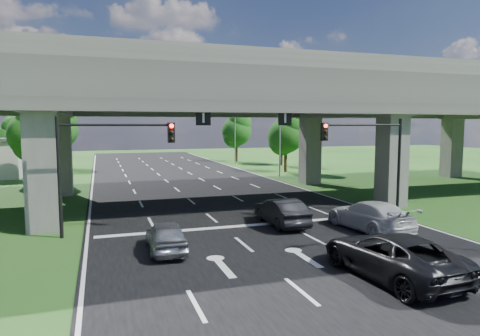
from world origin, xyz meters
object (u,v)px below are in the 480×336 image
streetlight_beyond (232,123)px  car_white (369,216)px  signal_left (105,153)px  car_trailing (392,255)px  signal_right (371,148)px  car_dark (281,212)px  streetlight_far (277,123)px  car_silver (166,236)px

streetlight_beyond → car_white: streetlight_beyond is taller
signal_left → car_white: bearing=-14.7°
car_white → car_trailing: (-3.43, -6.27, 0.03)m
signal_right → car_white: signal_right is taller
streetlight_beyond → car_white: 40.11m
streetlight_beyond → car_trailing: 46.77m
car_dark → streetlight_beyond: bearing=-102.7°
car_white → car_trailing: bearing=56.5°
signal_right → car_trailing: size_ratio=1.02×
streetlight_far → car_dark: streetlight_far is taller
car_silver → car_white: 10.81m
signal_right → car_dark: bearing=-171.6°
signal_left → car_trailing: (9.80, -9.72, -3.34)m
car_dark → car_trailing: 8.80m
signal_left → car_dark: signal_left is taller
car_dark → car_trailing: bearing=94.0°
streetlight_beyond → car_trailing: (-8.13, -45.78, -5.00)m
car_silver → car_white: car_white is taller
car_white → signal_left: bearing=-19.5°
signal_left → streetlight_beyond: (17.92, 36.06, 1.66)m
signal_right → car_silver: size_ratio=1.50×
streetlight_far → streetlight_beyond: 16.00m
car_white → car_dark: bearing=-37.2°
streetlight_beyond → car_dark: size_ratio=2.19×
signal_right → streetlight_beyond: (2.27, 36.06, 1.66)m
signal_left → streetlight_beyond: streetlight_beyond is taller
streetlight_beyond → car_silver: streetlight_beyond is taller
signal_left → car_silver: (2.42, -3.91, -3.48)m
signal_left → car_trailing: 14.20m
car_silver → car_white: bearing=-176.0°
signal_right → car_white: size_ratio=1.11×
car_silver → streetlight_far: bearing=-121.3°
streetlight_far → car_trailing: (-8.13, -29.78, -5.00)m
signal_right → streetlight_far: streetlight_far is taller
streetlight_far → car_dark: (-8.67, -21.00, -5.06)m
car_silver → car_dark: car_dark is taller
streetlight_beyond → car_dark: streetlight_beyond is taller
car_white → streetlight_beyond: bearing=-101.6°
streetlight_far → car_white: (-4.70, -23.52, -5.03)m
signal_left → car_trailing: signal_left is taller
signal_right → signal_left: (-15.65, 0.00, 0.00)m
signal_left → car_silver: 5.76m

